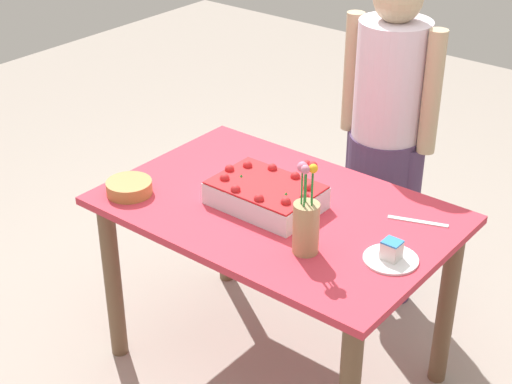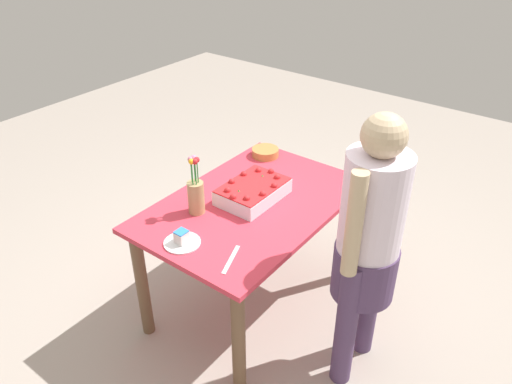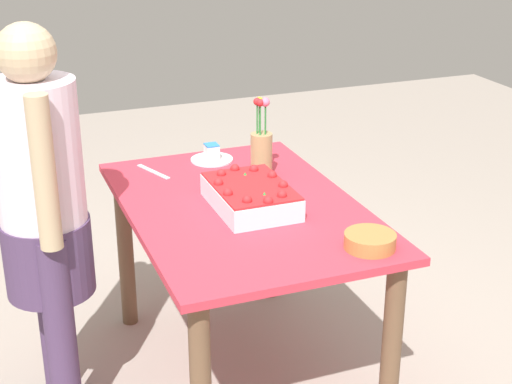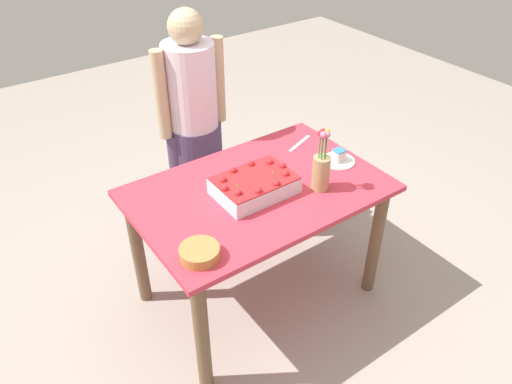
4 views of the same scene
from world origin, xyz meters
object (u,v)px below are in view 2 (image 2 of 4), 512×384
object	(u,v)px
serving_plate_with_slice	(182,240)
fruit_bowl	(265,152)
sheet_cake	(253,191)
flower_vase	(196,194)
person_standing	(369,239)
cake_knife	(231,259)

from	to	relation	value
serving_plate_with_slice	fruit_bowl	world-z (taller)	serving_plate_with_slice
sheet_cake	flower_vase	distance (m)	0.34
flower_vase	fruit_bowl	size ratio (longest dim) A/B	1.92
flower_vase	fruit_bowl	distance (m)	0.77
sheet_cake	fruit_bowl	distance (m)	0.53
person_standing	serving_plate_with_slice	bearing A→B (deg)	31.59
cake_knife	flower_vase	world-z (taller)	flower_vase
serving_plate_with_slice	cake_knife	size ratio (longest dim) A/B	0.85
cake_knife	flower_vase	bearing A→B (deg)	-137.12
fruit_bowl	person_standing	bearing A→B (deg)	61.84
sheet_cake	person_standing	xyz separation A→B (m)	(0.07, 0.75, 0.05)
sheet_cake	fruit_bowl	size ratio (longest dim) A/B	2.24
flower_vase	person_standing	distance (m)	0.93
sheet_cake	serving_plate_with_slice	xyz separation A→B (m)	(0.55, -0.02, -0.03)
person_standing	sheet_cake	bearing A→B (deg)	-5.51
fruit_bowl	flower_vase	bearing A→B (deg)	7.03
sheet_cake	cake_knife	size ratio (longest dim) A/B	1.82
cake_knife	person_standing	size ratio (longest dim) A/B	0.15
fruit_bowl	serving_plate_with_slice	bearing A→B (deg)	12.69
flower_vase	fruit_bowl	world-z (taller)	flower_vase
flower_vase	person_standing	bearing A→B (deg)	103.77
fruit_bowl	cake_knife	bearing A→B (deg)	27.59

